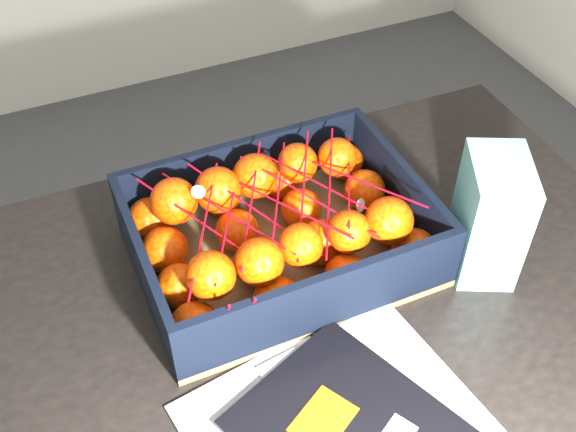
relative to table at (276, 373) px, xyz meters
name	(u,v)px	position (x,y,z in m)	size (l,w,h in m)	color
table	(276,373)	(0.00, 0.00, 0.00)	(1.22, 0.83, 0.75)	black
produce_crate	(280,240)	(0.06, 0.13, 0.13)	(0.41, 0.31, 0.11)	olive
clementine_heap	(277,227)	(0.06, 0.12, 0.16)	(0.39, 0.29, 0.12)	#DC3C04
mesh_net	(276,207)	(0.05, 0.12, 0.21)	(0.34, 0.27, 0.09)	red
retail_carton	(490,216)	(0.33, 0.00, 0.19)	(0.08, 0.12, 0.18)	silver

